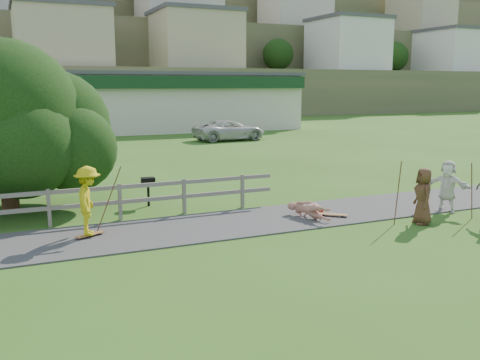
{
  "coord_description": "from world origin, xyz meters",
  "views": [
    {
      "loc": [
        -5.09,
        -12.31,
        3.98
      ],
      "look_at": [
        1.33,
        2.0,
        1.18
      ],
      "focal_mm": 40.0,
      "sensor_mm": 36.0,
      "label": 1
    }
  ],
  "objects_px": {
    "skater_rider": "(88,204)",
    "tree": "(6,144)",
    "car_white": "(229,130)",
    "skater_fallen": "(309,210)",
    "bbq": "(148,192)",
    "spectator_d": "(447,186)",
    "car_silver": "(44,133)",
    "spectator_c": "(423,196)"
  },
  "relations": [
    {
      "from": "skater_rider",
      "to": "tree",
      "type": "xyz_separation_m",
      "value": [
        -1.82,
        4.3,
        1.25
      ]
    },
    {
      "from": "tree",
      "to": "car_white",
      "type": "bearing_deg",
      "value": 49.15
    },
    {
      "from": "skater_rider",
      "to": "skater_fallen",
      "type": "distance_m",
      "value": 6.37
    },
    {
      "from": "bbq",
      "to": "spectator_d",
      "type": "bearing_deg",
      "value": -22.23
    },
    {
      "from": "skater_rider",
      "to": "car_silver",
      "type": "xyz_separation_m",
      "value": [
        0.83,
        25.49,
        -0.2
      ]
    },
    {
      "from": "spectator_d",
      "to": "skater_fallen",
      "type": "bearing_deg",
      "value": -127.94
    },
    {
      "from": "car_white",
      "to": "tree",
      "type": "distance_m",
      "value": 23.1
    },
    {
      "from": "tree",
      "to": "bbq",
      "type": "bearing_deg",
      "value": -16.13
    },
    {
      "from": "spectator_c",
      "to": "bbq",
      "type": "xyz_separation_m",
      "value": [
        -6.65,
        5.53,
        -0.34
      ]
    },
    {
      "from": "skater_rider",
      "to": "spectator_c",
      "type": "relative_size",
      "value": 1.11
    },
    {
      "from": "spectator_d",
      "to": "bbq",
      "type": "height_order",
      "value": "spectator_d"
    },
    {
      "from": "skater_fallen",
      "to": "spectator_c",
      "type": "bearing_deg",
      "value": -48.74
    },
    {
      "from": "skater_rider",
      "to": "spectator_d",
      "type": "relative_size",
      "value": 1.1
    },
    {
      "from": "skater_rider",
      "to": "car_silver",
      "type": "distance_m",
      "value": 25.5
    },
    {
      "from": "car_silver",
      "to": "tree",
      "type": "height_order",
      "value": "tree"
    },
    {
      "from": "tree",
      "to": "bbq",
      "type": "distance_m",
      "value": 4.69
    },
    {
      "from": "tree",
      "to": "bbq",
      "type": "height_order",
      "value": "tree"
    },
    {
      "from": "tree",
      "to": "spectator_d",
      "type": "bearing_deg",
      "value": -25.09
    },
    {
      "from": "skater_fallen",
      "to": "car_silver",
      "type": "height_order",
      "value": "car_silver"
    },
    {
      "from": "car_silver",
      "to": "spectator_d",
      "type": "bearing_deg",
      "value": -163.04
    },
    {
      "from": "car_silver",
      "to": "car_white",
      "type": "relative_size",
      "value": 0.81
    },
    {
      "from": "skater_rider",
      "to": "skater_fallen",
      "type": "relative_size",
      "value": 1.16
    },
    {
      "from": "spectator_d",
      "to": "spectator_c",
      "type": "bearing_deg",
      "value": -90.36
    },
    {
      "from": "car_silver",
      "to": "car_white",
      "type": "bearing_deg",
      "value": -110.02
    },
    {
      "from": "tree",
      "to": "car_silver",
      "type": "bearing_deg",
      "value": 82.87
    },
    {
      "from": "skater_rider",
      "to": "car_white",
      "type": "bearing_deg",
      "value": -19.58
    },
    {
      "from": "car_white",
      "to": "bbq",
      "type": "height_order",
      "value": "car_white"
    },
    {
      "from": "bbq",
      "to": "skater_fallen",
      "type": "bearing_deg",
      "value": -36.64
    },
    {
      "from": "car_silver",
      "to": "bbq",
      "type": "bearing_deg",
      "value": -179.26
    },
    {
      "from": "skater_fallen",
      "to": "bbq",
      "type": "bearing_deg",
      "value": 121.13
    },
    {
      "from": "skater_fallen",
      "to": "spectator_d",
      "type": "bearing_deg",
      "value": -27.37
    },
    {
      "from": "car_white",
      "to": "tree",
      "type": "relative_size",
      "value": 0.7
    },
    {
      "from": "bbq",
      "to": "car_white",
      "type": "bearing_deg",
      "value": 66.69
    },
    {
      "from": "car_white",
      "to": "bbq",
      "type": "relative_size",
      "value": 5.51
    },
    {
      "from": "bbq",
      "to": "skater_rider",
      "type": "bearing_deg",
      "value": -120.8
    },
    {
      "from": "skater_fallen",
      "to": "car_white",
      "type": "distance_m",
      "value": 23.45
    },
    {
      "from": "car_silver",
      "to": "car_white",
      "type": "height_order",
      "value": "car_white"
    },
    {
      "from": "car_silver",
      "to": "car_white",
      "type": "xyz_separation_m",
      "value": [
        12.43,
        -3.75,
        0.03
      ]
    },
    {
      "from": "skater_rider",
      "to": "spectator_c",
      "type": "distance_m",
      "value": 9.36
    },
    {
      "from": "skater_fallen",
      "to": "car_white",
      "type": "height_order",
      "value": "car_white"
    },
    {
      "from": "skater_fallen",
      "to": "car_silver",
      "type": "bearing_deg",
      "value": 86.53
    },
    {
      "from": "spectator_c",
      "to": "tree",
      "type": "height_order",
      "value": "tree"
    }
  ]
}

